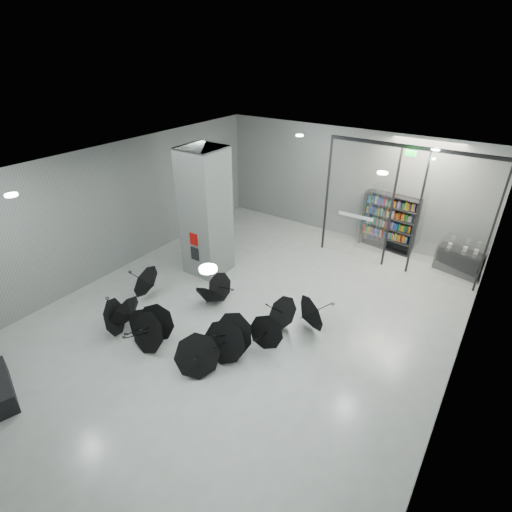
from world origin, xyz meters
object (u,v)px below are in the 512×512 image
Objects in this scene: bookshelf at (389,222)px; shop_counter at (458,261)px; column at (206,213)px; umbrella_cluster at (198,323)px.

bookshelf reaches higher than shop_counter.
column reaches higher than shop_counter.
shop_counter is 0.24× the size of umbrella_cluster.
umbrella_cluster is at bearing -112.15° from shop_counter.
umbrella_cluster is at bearing -100.49° from bookshelf.
umbrella_cluster is at bearing -54.58° from column.
shop_counter is (2.47, -0.39, -0.61)m from bookshelf.
umbrella_cluster reaches higher than shop_counter.
shop_counter is (6.76, 4.36, -1.60)m from column.
column is 3.64m from umbrella_cluster.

